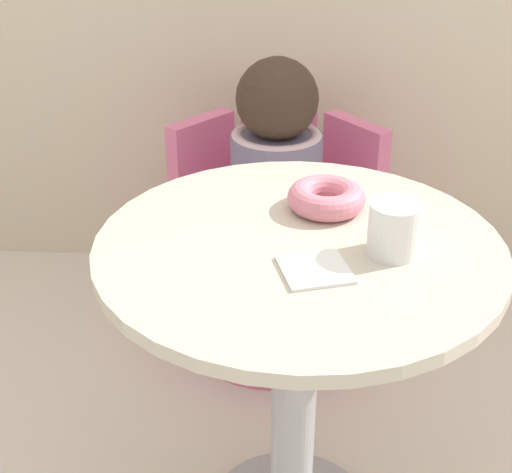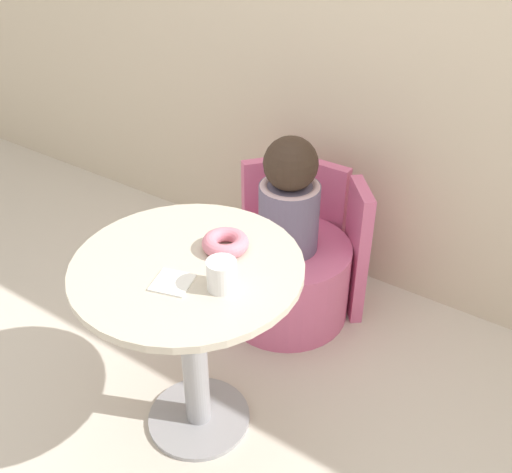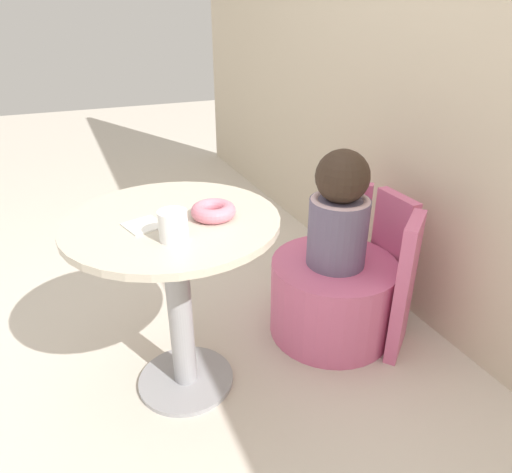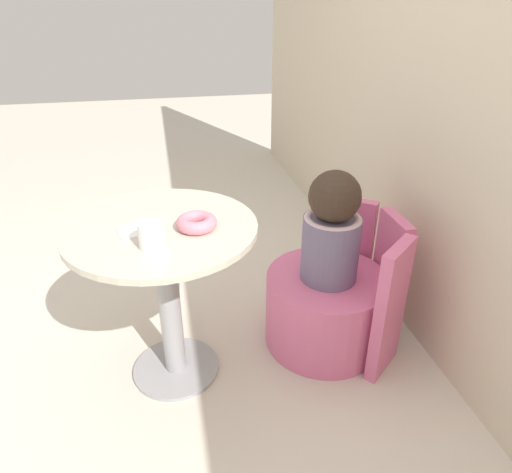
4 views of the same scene
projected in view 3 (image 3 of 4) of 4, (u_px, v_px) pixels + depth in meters
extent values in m
plane|color=beige|center=(201.00, 394.00, 1.74)|extent=(12.00, 12.00, 0.00)
cube|color=beige|center=(490.00, 46.00, 1.61)|extent=(6.00, 0.06, 2.40)
cylinder|color=#99999E|center=(186.00, 379.00, 1.80)|extent=(0.37, 0.37, 0.02)
cylinder|color=#99999E|center=(180.00, 308.00, 1.65)|extent=(0.09, 0.09, 0.66)
cylinder|color=beige|center=(172.00, 222.00, 1.49)|extent=(0.71, 0.71, 0.02)
cylinder|color=#DB6693|center=(332.00, 297.00, 2.02)|extent=(0.54, 0.54, 0.35)
cube|color=#DB6693|center=(390.00, 258.00, 2.07)|extent=(0.23, 0.05, 0.61)
cube|color=#DB6693|center=(404.00, 289.00, 1.84)|extent=(0.19, 0.21, 0.61)
cube|color=#DB6693|center=(342.00, 242.00, 2.21)|extent=(0.19, 0.21, 0.61)
cylinder|color=slate|center=(338.00, 232.00, 1.88)|extent=(0.25, 0.25, 0.29)
torus|color=beige|center=(340.00, 202.00, 1.82)|extent=(0.25, 0.25, 0.04)
sphere|color=#38281E|center=(343.00, 177.00, 1.77)|extent=(0.21, 0.21, 0.21)
torus|color=pink|center=(213.00, 211.00, 1.48)|extent=(0.15, 0.15, 0.05)
cylinder|color=white|center=(173.00, 226.00, 1.33)|extent=(0.09, 0.09, 0.09)
cube|color=white|center=(144.00, 225.00, 1.43)|extent=(0.13, 0.13, 0.01)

